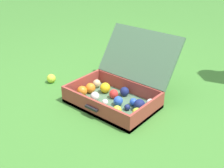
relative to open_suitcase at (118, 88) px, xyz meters
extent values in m
plane|color=#3D7A2D|center=(0.04, -0.12, -0.11)|extent=(16.00, 16.00, 0.00)
cube|color=#4C7051|center=(0.01, -0.08, -0.09)|extent=(0.64, 0.42, 0.03)
cube|color=#9E3D33|center=(-0.31, -0.08, -0.04)|extent=(0.02, 0.42, 0.13)
cube|color=#9E3D33|center=(0.32, -0.08, -0.04)|extent=(0.02, 0.42, 0.13)
cube|color=#9E3D33|center=(0.01, -0.28, -0.04)|extent=(0.61, 0.02, 0.13)
cube|color=#9E3D33|center=(0.01, 0.12, -0.04)|extent=(0.61, 0.02, 0.13)
cube|color=#4C7051|center=(0.01, 0.25, 0.20)|extent=(0.64, 0.26, 0.36)
cube|color=black|center=(0.01, -0.30, -0.03)|extent=(0.11, 0.02, 0.02)
sphere|color=yellow|center=(-0.13, 0.00, -0.04)|extent=(0.08, 0.08, 0.08)
sphere|color=white|center=(0.27, 0.04, -0.05)|extent=(0.06, 0.06, 0.06)
sphere|color=#CCDB38|center=(0.26, -0.13, -0.05)|extent=(0.06, 0.06, 0.06)
sphere|color=blue|center=(0.07, -0.09, -0.05)|extent=(0.07, 0.07, 0.07)
sphere|color=orange|center=(-0.23, -0.16, -0.04)|extent=(0.08, 0.08, 0.08)
sphere|color=white|center=(-0.11, -0.15, -0.05)|extent=(0.07, 0.07, 0.07)
sphere|color=navy|center=(0.23, -0.05, -0.04)|extent=(0.08, 0.08, 0.08)
sphere|color=navy|center=(0.02, 0.05, -0.05)|extent=(0.07, 0.07, 0.07)
sphere|color=#CCDB38|center=(0.14, -0.19, -0.05)|extent=(0.06, 0.06, 0.06)
sphere|color=blue|center=(0.16, -0.02, -0.05)|extent=(0.06, 0.06, 0.06)
sphere|color=white|center=(0.00, -0.15, -0.06)|extent=(0.05, 0.05, 0.05)
sphere|color=navy|center=(-0.20, -0.23, -0.05)|extent=(0.06, 0.06, 0.06)
sphere|color=navy|center=(0.16, -0.10, -0.06)|extent=(0.04, 0.04, 0.04)
sphere|color=orange|center=(-0.22, -0.08, -0.04)|extent=(0.08, 0.08, 0.08)
sphere|color=#D1B784|center=(-0.24, 0.02, -0.05)|extent=(0.07, 0.07, 0.07)
sphere|color=red|center=(-0.02, -0.03, -0.05)|extent=(0.07, 0.07, 0.07)
sphere|color=#CCDB38|center=(-0.64, -0.13, -0.07)|extent=(0.08, 0.08, 0.08)
camera|label=1|loc=(1.17, -1.48, 0.99)|focal=45.08mm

